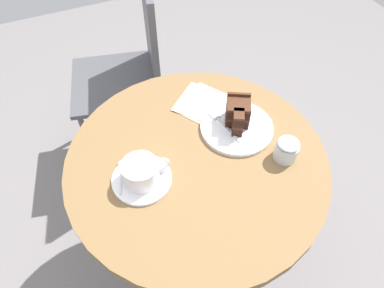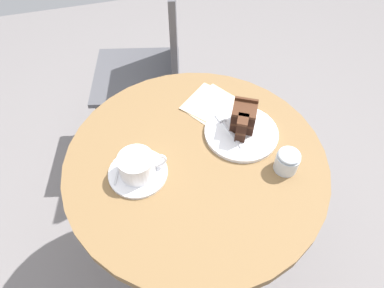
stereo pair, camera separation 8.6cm
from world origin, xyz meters
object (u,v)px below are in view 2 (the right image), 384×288
object	(u,v)px
cake_plate	(241,133)
sugar_pot	(287,161)
teaspoon	(120,163)
napkin	(214,106)
cafe_chair	(155,60)
cake_slice	(243,119)
coffee_cup	(137,165)
fork	(226,126)
saucer	(138,173)

from	to	relation	value
cake_plate	sugar_pot	bearing A→B (deg)	-63.91
teaspoon	napkin	bearing A→B (deg)	-45.48
napkin	cafe_chair	size ratio (longest dim) A/B	0.26
cake_slice	coffee_cup	bearing A→B (deg)	-166.87
napkin	cafe_chair	bearing A→B (deg)	102.30
teaspoon	napkin	world-z (taller)	teaspoon
napkin	cafe_chair	distance (m)	0.52
cake_plate	teaspoon	bearing A→B (deg)	-177.00
napkin	coffee_cup	bearing A→B (deg)	-144.68
fork	saucer	bearing A→B (deg)	98.02
cake_slice	cafe_chair	xyz separation A→B (m)	(-0.16, 0.60, -0.21)
cake_slice	cake_plate	bearing A→B (deg)	-114.68
cake_slice	sugar_pot	bearing A→B (deg)	-67.77
coffee_cup	cake_slice	bearing A→B (deg)	13.13
coffee_cup	sugar_pot	size ratio (longest dim) A/B	1.86
fork	cake_plate	bearing A→B (deg)	-138.13
cake_slice	napkin	size ratio (longest dim) A/B	0.47
sugar_pot	cake_slice	bearing A→B (deg)	112.23
cake_plate	napkin	distance (m)	0.14
coffee_cup	cake_plate	distance (m)	0.32
cake_slice	cafe_chair	distance (m)	0.65
teaspoon	sugar_pot	world-z (taller)	sugar_pot
saucer	cafe_chair	distance (m)	0.71
fork	cafe_chair	xyz separation A→B (m)	(-0.11, 0.58, -0.17)
cafe_chair	sugar_pot	world-z (taller)	cafe_chair
napkin	sugar_pot	xyz separation A→B (m)	(0.12, -0.28, 0.03)
napkin	cafe_chair	world-z (taller)	cafe_chair
teaspoon	cake_slice	size ratio (longest dim) A/B	0.95
teaspoon	cake_plate	bearing A→B (deg)	-67.83
saucer	cake_plate	size ratio (longest dim) A/B	0.74
coffee_cup	saucer	bearing A→B (deg)	140.92
cake_slice	cafe_chair	size ratio (longest dim) A/B	0.12
teaspoon	coffee_cup	bearing A→B (deg)	-114.31
cake_plate	fork	world-z (taller)	fork
coffee_cup	cake_plate	size ratio (longest dim) A/B	0.59
fork	napkin	xyz separation A→B (m)	(-0.01, 0.10, -0.01)
fork	napkin	distance (m)	0.10
napkin	cafe_chair	xyz separation A→B (m)	(-0.11, 0.48, -0.16)
cafe_chair	teaspoon	bearing A→B (deg)	-5.21
coffee_cup	cake_slice	xyz separation A→B (m)	(0.32, 0.07, 0.01)
coffee_cup	fork	size ratio (longest dim) A/B	0.88
cake_slice	napkin	distance (m)	0.14
cake_plate	sugar_pot	xyz separation A→B (m)	(0.07, -0.15, 0.03)
sugar_pot	coffee_cup	bearing A→B (deg)	167.49
cake_plate	cafe_chair	distance (m)	0.65
saucer	napkin	distance (m)	0.33
teaspoon	cake_plate	world-z (taller)	teaspoon
fork	napkin	bearing A→B (deg)	-5.55
teaspoon	fork	distance (m)	0.32
teaspoon	cake_slice	bearing A→B (deg)	-65.74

